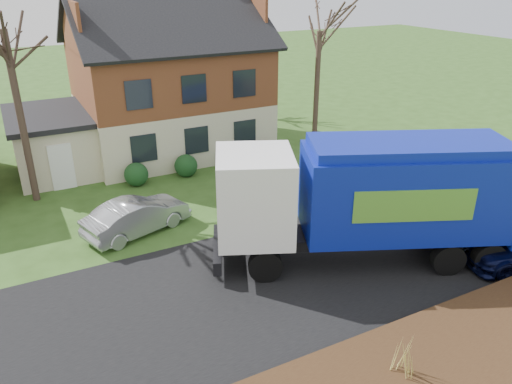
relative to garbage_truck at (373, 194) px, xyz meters
name	(u,v)px	position (x,y,z in m)	size (l,w,h in m)	color
ground	(258,286)	(-4.09, 0.24, -2.42)	(120.00, 120.00, 0.00)	#2C4C19
road	(258,286)	(-4.09, 0.24, -2.41)	(80.00, 7.00, 0.02)	black
main_house	(159,75)	(-2.60, 14.15, 1.61)	(12.95, 8.95, 9.26)	beige
garbage_truck	(373,194)	(0.00, 0.00, 0.00)	(10.03, 6.32, 4.20)	black
silver_sedan	(137,216)	(-6.45, 5.44, -1.76)	(1.41, 4.04, 1.33)	#9FA3A7
tree_front_east	(321,10)	(5.07, 10.94, 4.74)	(3.17, 3.17, 8.81)	#47362A
grass_clump_mid	(404,357)	(-2.90, -4.88, -1.61)	(0.36, 0.30, 1.01)	tan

